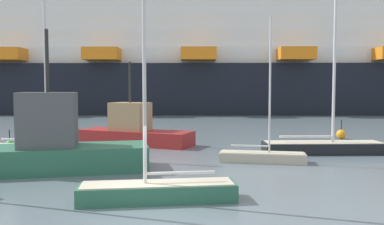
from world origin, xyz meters
TOP-DOWN VIEW (x-y plane):
  - ground_plane at (0.00, 0.00)m, footprint 600.00×600.00m
  - sailboat_3 at (7.92, 11.22)m, footprint 6.95×2.45m
  - sailboat_4 at (4.21, 8.16)m, footprint 4.35×1.46m
  - sailboat_5 at (0.20, 0.91)m, footprint 5.29×2.29m
  - sailboat_6 at (-7.83, 8.82)m, footprint 6.00×1.67m
  - fishing_boat_0 at (-5.22, 5.14)m, footprint 8.34×4.82m
  - fishing_boat_1 at (-3.76, 13.77)m, footprint 8.03×4.42m
  - channel_buoy_1 at (10.76, 17.97)m, footprint 0.69×0.69m
  - channel_buoy_2 at (-10.99, 11.29)m, footprint 0.50×0.50m
  - cruise_ship at (10.51, 52.06)m, footprint 132.01×28.81m

SIDE VIEW (x-z plane):
  - ground_plane at x=0.00m, z-range 0.00..0.00m
  - channel_buoy_2 at x=-10.99m, z-range -0.32..0.85m
  - channel_buoy_1 at x=10.76m, z-range -0.35..1.05m
  - sailboat_4 at x=4.21m, z-range -3.25..3.97m
  - sailboat_5 at x=0.20m, z-range -3.51..4.35m
  - sailboat_6 at x=-7.83m, z-range -3.79..4.64m
  - sailboat_3 at x=7.92m, z-range -4.70..5.73m
  - fishing_boat_1 at x=-3.76m, z-range -1.82..3.66m
  - fishing_boat_0 at x=-5.22m, z-range -2.00..4.31m
  - cruise_ship at x=10.51m, z-range -4.16..19.03m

